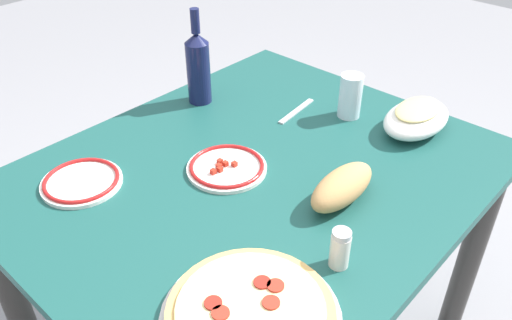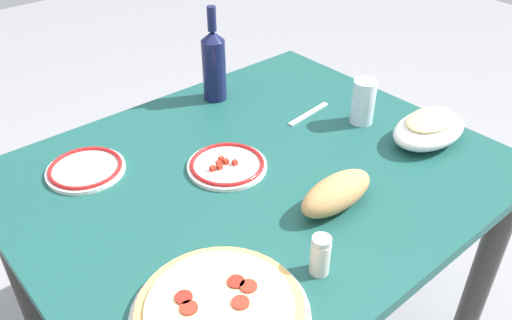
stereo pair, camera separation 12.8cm
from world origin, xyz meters
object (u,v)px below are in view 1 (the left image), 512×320
object	(u,v)px
side_plate_near	(227,167)
bread_loaf	(342,187)
baked_pasta_dish	(417,117)
side_plate_far	(82,181)
wine_bottle	(198,66)
spice_shaker	(340,249)
dining_table	(256,209)
water_glass	(350,96)
pepperoni_pizza	(251,313)

from	to	relation	value
side_plate_near	bread_loaf	xyz separation A→B (m)	(-0.09, 0.28, 0.03)
side_plate_near	bread_loaf	size ratio (longest dim) A/B	0.98
baked_pasta_dish	side_plate_far	distance (m)	0.89
side_plate_near	baked_pasta_dish	bearing A→B (deg)	152.80
wine_bottle	spice_shaker	world-z (taller)	wine_bottle
bread_loaf	side_plate_far	bearing A→B (deg)	-53.19
side_plate_near	spice_shaker	distance (m)	0.40
dining_table	water_glass	distance (m)	0.42
dining_table	bread_loaf	size ratio (longest dim) A/B	5.66
pepperoni_pizza	side_plate_far	xyz separation A→B (m)	(-0.01, -0.56, -0.01)
dining_table	side_plate_near	xyz separation A→B (m)	(0.05, -0.05, 0.14)
water_glass	bread_loaf	size ratio (longest dim) A/B	0.62
dining_table	spice_shaker	size ratio (longest dim) A/B	13.29
side_plate_near	bread_loaf	bearing A→B (deg)	108.59
bread_loaf	dining_table	bearing A→B (deg)	-78.85
dining_table	baked_pasta_dish	world-z (taller)	baked_pasta_dish
wine_bottle	water_glass	distance (m)	0.45
pepperoni_pizza	spice_shaker	size ratio (longest dim) A/B	3.74
side_plate_far	bread_loaf	size ratio (longest dim) A/B	0.94
water_glass	baked_pasta_dish	bearing A→B (deg)	107.79
baked_pasta_dish	wine_bottle	size ratio (longest dim) A/B	0.84
side_plate_near	spice_shaker	xyz separation A→B (m)	(0.08, 0.39, 0.03)
baked_pasta_dish	pepperoni_pizza	bearing A→B (deg)	7.25
baked_pasta_dish	side_plate_far	bearing A→B (deg)	-31.41
wine_bottle	spice_shaker	size ratio (longest dim) A/B	3.28
wine_bottle	spice_shaker	distance (m)	0.76
water_glass	side_plate_far	distance (m)	0.76
water_glass	bread_loaf	bearing A→B (deg)	31.65
wine_bottle	side_plate_far	xyz separation A→B (m)	(0.47, 0.10, -0.11)
side_plate_near	dining_table	bearing A→B (deg)	132.55
baked_pasta_dish	spice_shaker	size ratio (longest dim) A/B	2.76
dining_table	water_glass	world-z (taller)	water_glass
dining_table	side_plate_near	world-z (taller)	side_plate_near
baked_pasta_dish	dining_table	bearing A→B (deg)	-24.21
baked_pasta_dish	wine_bottle	bearing A→B (deg)	-63.08
baked_pasta_dish	side_plate_near	xyz separation A→B (m)	(0.49, -0.25, -0.03)
baked_pasta_dish	side_plate_near	world-z (taller)	baked_pasta_dish
water_glass	side_plate_near	bearing A→B (deg)	-9.24
dining_table	spice_shaker	distance (m)	0.40
wine_bottle	water_glass	bearing A→B (deg)	120.78
spice_shaker	dining_table	bearing A→B (deg)	-110.57
wine_bottle	side_plate_near	world-z (taller)	wine_bottle
pepperoni_pizza	water_glass	distance (m)	0.77
baked_pasta_dish	water_glass	xyz separation A→B (m)	(0.06, -0.18, 0.02)
baked_pasta_dish	side_plate_near	size ratio (longest dim) A/B	1.20
pepperoni_pizza	side_plate_near	size ratio (longest dim) A/B	1.63
pepperoni_pizza	spice_shaker	bearing A→B (deg)	169.30
dining_table	side_plate_far	world-z (taller)	side_plate_far
water_glass	dining_table	bearing A→B (deg)	-2.46
side_plate_far	bread_loaf	distance (m)	0.61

